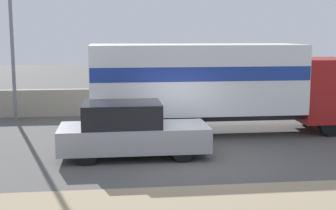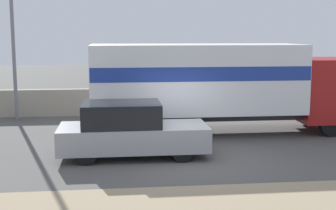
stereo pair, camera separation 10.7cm
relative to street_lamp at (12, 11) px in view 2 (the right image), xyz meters
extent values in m
plane|color=#514F4C|center=(5.85, -6.55, -4.33)|extent=(80.00, 80.00, 0.00)
cube|color=#A39984|center=(5.85, 0.78, -3.76)|extent=(60.00, 0.35, 1.14)
cylinder|color=slate|center=(0.00, 0.00, -0.68)|extent=(0.14, 0.14, 7.29)
cube|color=maroon|center=(11.30, -3.38, -2.82)|extent=(1.87, 2.26, 2.19)
cube|color=#2D2D33|center=(6.77, -3.38, -3.66)|extent=(7.19, 1.35, 0.25)
cube|color=white|center=(6.77, -3.38, -2.38)|extent=(7.19, 2.45, 2.31)
cube|color=navy|center=(6.77, -3.38, -2.14)|extent=(7.16, 2.47, 0.46)
cylinder|color=black|center=(11.30, -2.41, -3.88)|extent=(0.91, 0.28, 0.91)
cylinder|color=black|center=(11.30, -4.34, -3.88)|extent=(0.91, 0.28, 0.91)
cylinder|color=black|center=(4.79, -2.41, -3.88)|extent=(0.91, 0.28, 0.91)
cylinder|color=black|center=(4.79, -4.34, -3.88)|extent=(0.91, 0.28, 0.91)
cylinder|color=black|center=(6.23, -2.41, -3.88)|extent=(0.91, 0.28, 0.91)
cylinder|color=black|center=(6.23, -4.34, -3.88)|extent=(0.91, 0.28, 0.91)
cube|color=#9E9EA3|center=(4.47, -6.19, -3.77)|extent=(4.20, 1.71, 0.68)
cube|color=black|center=(4.14, -6.19, -3.10)|extent=(2.18, 1.57, 0.66)
cylinder|color=black|center=(5.77, -5.46, -4.03)|extent=(0.60, 0.20, 0.60)
cylinder|color=black|center=(5.77, -6.92, -4.03)|extent=(0.60, 0.20, 0.60)
cylinder|color=black|center=(3.17, -5.46, -4.03)|extent=(0.60, 0.20, 0.60)
cylinder|color=black|center=(3.17, -6.92, -4.03)|extent=(0.60, 0.20, 0.60)
camera|label=1|loc=(3.86, -19.20, -0.83)|focal=50.00mm
camera|label=2|loc=(3.97, -19.21, -0.83)|focal=50.00mm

